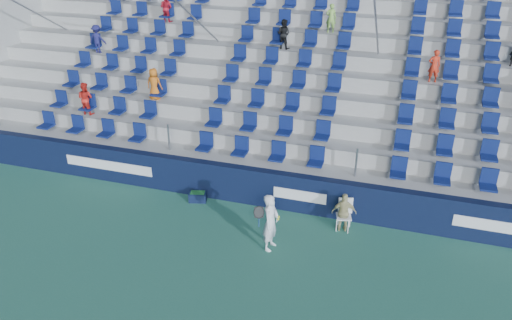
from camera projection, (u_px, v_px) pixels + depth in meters
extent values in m
plane|color=#2F6E58|center=(216.00, 264.00, 12.93)|extent=(70.00, 70.00, 0.00)
cube|color=black|center=(253.00, 186.00, 15.35)|extent=(24.00, 0.30, 1.20)
cube|color=white|center=(108.00, 166.00, 16.54)|extent=(3.20, 0.02, 0.34)
cube|color=white|center=(300.00, 196.00, 14.80)|extent=(1.60, 0.02, 0.34)
cube|color=white|center=(500.00, 227.00, 13.33)|extent=(2.40, 0.02, 0.34)
cube|color=#A2A39D|center=(259.00, 178.00, 15.84)|extent=(24.00, 0.85, 1.20)
cube|color=#A2A39D|center=(266.00, 159.00, 16.45)|extent=(24.00, 0.85, 1.70)
cube|color=#A2A39D|center=(273.00, 142.00, 17.06)|extent=(24.00, 0.85, 2.20)
cube|color=#A2A39D|center=(280.00, 126.00, 17.67)|extent=(24.00, 0.85, 2.70)
cube|color=#A2A39D|center=(286.00, 111.00, 18.29)|extent=(24.00, 0.85, 3.20)
cube|color=#A2A39D|center=(292.00, 97.00, 18.90)|extent=(24.00, 0.85, 3.70)
cube|color=#A2A39D|center=(297.00, 84.00, 19.51)|extent=(24.00, 0.85, 4.20)
cube|color=#A2A39D|center=(302.00, 72.00, 20.12)|extent=(24.00, 0.85, 4.70)
cube|color=#A2A39D|center=(307.00, 61.00, 20.74)|extent=(24.00, 0.85, 5.20)
cube|color=#A2A39D|center=(311.00, 45.00, 21.09)|extent=(24.00, 0.50, 6.20)
cube|color=#A2A39D|center=(14.00, 59.00, 21.00)|extent=(0.30, 7.65, 5.20)
cube|color=#0D1B53|center=(259.00, 151.00, 15.41)|extent=(16.05, 0.50, 0.70)
cube|color=#0D1B53|center=(267.00, 126.00, 15.91)|extent=(16.05, 0.50, 0.70)
cube|color=#0D1B53|center=(274.00, 102.00, 16.41)|extent=(16.05, 0.50, 0.70)
cube|color=#0D1B53|center=(281.00, 80.00, 16.91)|extent=(16.05, 0.50, 0.70)
cube|color=#0D1B53|center=(288.00, 59.00, 17.41)|extent=(16.05, 0.50, 0.70)
cube|color=#0D1B53|center=(294.00, 39.00, 17.91)|extent=(16.05, 0.50, 0.70)
cube|color=#0D1B53|center=(300.00, 21.00, 18.41)|extent=(16.05, 0.50, 0.70)
cube|color=#0D1B53|center=(305.00, 3.00, 18.91)|extent=(16.05, 0.50, 0.70)
cylinder|color=gray|center=(207.00, 30.00, 17.85)|extent=(0.06, 7.68, 4.55)
cylinder|color=gray|center=(377.00, 42.00, 16.25)|extent=(0.06, 7.68, 4.55)
cylinder|color=gray|center=(47.00, 19.00, 19.67)|extent=(0.06, 7.68, 4.55)
imported|color=red|center=(434.00, 66.00, 15.99)|extent=(0.43, 0.32, 1.06)
imported|color=#C56017|center=(154.00, 84.00, 17.43)|extent=(0.56, 0.38, 1.12)
imported|color=#B21726|center=(166.00, 8.00, 19.73)|extent=(0.57, 0.47, 1.08)
imported|color=black|center=(284.00, 34.00, 17.89)|extent=(0.59, 0.50, 1.05)
imported|color=#7CB046|center=(331.00, 18.00, 17.98)|extent=(0.41, 0.30, 1.03)
imported|color=red|center=(85.00, 98.00, 17.54)|extent=(0.58, 0.46, 1.15)
imported|color=#1A1A4F|center=(97.00, 39.00, 19.31)|extent=(0.70, 0.42, 1.07)
imported|color=silver|center=(271.00, 222.00, 13.19)|extent=(0.47, 0.65, 1.64)
cylinder|color=navy|center=(259.00, 222.00, 12.99)|extent=(0.03, 0.03, 0.28)
torus|color=black|center=(259.00, 212.00, 12.85)|extent=(0.30, 0.17, 0.28)
plane|color=#262626|center=(259.00, 212.00, 12.85)|extent=(0.30, 0.16, 0.29)
sphere|color=#CAE435|center=(278.00, 219.00, 12.83)|extent=(0.07, 0.07, 0.07)
sphere|color=#CAE435|center=(279.00, 217.00, 12.86)|extent=(0.07, 0.07, 0.07)
cube|color=white|center=(344.00, 216.00, 14.14)|extent=(0.50, 0.50, 0.04)
cube|color=white|center=(345.00, 205.00, 14.19)|extent=(0.41, 0.14, 0.51)
cylinder|color=white|center=(336.00, 225.00, 14.14)|extent=(0.03, 0.03, 0.41)
cylinder|color=white|center=(348.00, 227.00, 14.06)|extent=(0.03, 0.03, 0.41)
cylinder|color=white|center=(338.00, 219.00, 14.43)|extent=(0.03, 0.03, 0.41)
cylinder|color=white|center=(350.00, 221.00, 14.34)|extent=(0.03, 0.03, 0.41)
imported|color=tan|center=(344.00, 212.00, 14.02)|extent=(0.74, 0.42, 1.19)
cube|color=#0E1734|center=(198.00, 197.00, 15.66)|extent=(0.61, 0.47, 0.30)
cube|color=#1E662D|center=(198.00, 195.00, 15.63)|extent=(0.49, 0.36, 0.18)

